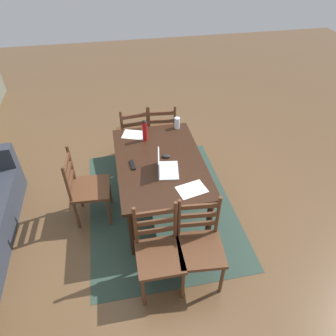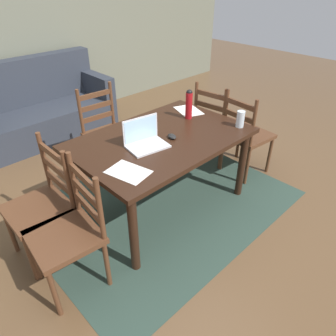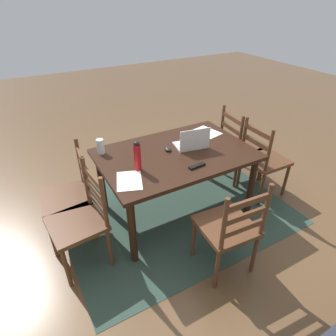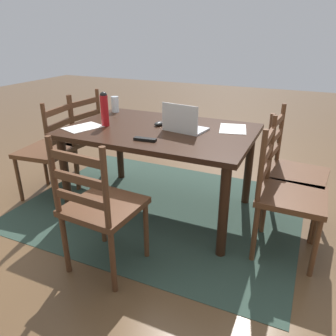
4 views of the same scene
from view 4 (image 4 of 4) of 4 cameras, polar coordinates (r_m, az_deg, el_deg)
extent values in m
plane|color=brown|center=(2.98, -1.30, -6.95)|extent=(14.00, 14.00, 0.00)
cube|color=#2D4238|center=(2.98, -1.30, -6.90)|extent=(2.39, 1.82, 0.01)
cube|color=black|center=(2.69, -1.44, 6.47)|extent=(1.51, 1.00, 0.04)
cylinder|color=black|center=(3.01, 13.91, 0.08)|extent=(0.07, 0.07, 0.70)
cylinder|color=black|center=(3.48, -8.48, 3.68)|extent=(0.07, 0.07, 0.70)
cylinder|color=black|center=(2.27, 9.68, -7.59)|extent=(0.07, 0.07, 0.70)
cylinder|color=black|center=(2.86, -17.49, -1.61)|extent=(0.07, 0.07, 0.70)
cube|color=#56331E|center=(2.14, -11.07, -6.62)|extent=(0.47, 0.47, 0.04)
cylinder|color=#56331E|center=(2.49, -11.40, -8.35)|extent=(0.04, 0.04, 0.43)
cylinder|color=#56331E|center=(2.30, -3.85, -10.83)|extent=(0.04, 0.04, 0.43)
cylinder|color=#56331E|center=(2.26, -17.53, -12.60)|extent=(0.04, 0.04, 0.43)
cylinder|color=#56331E|center=(2.05, -9.63, -15.97)|extent=(0.04, 0.04, 0.43)
cylinder|color=#56331E|center=(2.02, -19.35, -1.46)|extent=(0.04, 0.04, 0.50)
cylinder|color=#56331E|center=(1.78, -10.86, -3.92)|extent=(0.04, 0.04, 0.50)
cube|color=#56331E|center=(1.94, -15.07, -5.28)|extent=(0.36, 0.05, 0.05)
cube|color=#56331E|center=(1.88, -15.46, -1.94)|extent=(0.36, 0.05, 0.05)
cube|color=#56331E|center=(1.84, -15.87, 1.60)|extent=(0.36, 0.05, 0.05)
cube|color=#56331E|center=(2.37, 20.90, -4.73)|extent=(0.45, 0.45, 0.04)
cylinder|color=#56331E|center=(2.65, 24.67, -8.14)|extent=(0.04, 0.04, 0.43)
cylinder|color=#56331E|center=(2.33, 24.34, -12.70)|extent=(0.04, 0.04, 0.43)
cylinder|color=#56331E|center=(2.66, 16.51, -6.75)|extent=(0.04, 0.04, 0.43)
cylinder|color=#56331E|center=(2.33, 14.92, -11.07)|extent=(0.04, 0.04, 0.43)
cylinder|color=#56331E|center=(2.46, 17.54, 3.15)|extent=(0.04, 0.04, 0.50)
cylinder|color=#56331E|center=(2.11, 16.00, -0.02)|extent=(0.04, 0.04, 0.50)
cube|color=#56331E|center=(2.32, 16.55, -0.61)|extent=(0.03, 0.36, 0.05)
cube|color=#56331E|center=(2.27, 16.90, 2.28)|extent=(0.03, 0.36, 0.05)
cube|color=#56331E|center=(2.24, 17.27, 5.27)|extent=(0.03, 0.36, 0.05)
cube|color=#56331E|center=(3.24, -20.67, 2.76)|extent=(0.48, 0.48, 0.04)
cylinder|color=#56331E|center=(3.31, -24.67, -1.87)|extent=(0.04, 0.04, 0.43)
cylinder|color=#56331E|center=(3.57, -20.72, 0.55)|extent=(0.04, 0.04, 0.43)
cylinder|color=#56331E|center=(3.08, -19.39, -2.88)|extent=(0.04, 0.04, 0.43)
cylinder|color=#56331E|center=(3.35, -15.60, -0.21)|extent=(0.04, 0.04, 0.43)
cylinder|color=#56331E|center=(2.90, -20.49, 5.73)|extent=(0.04, 0.04, 0.50)
cylinder|color=#56331E|center=(3.19, -16.38, 7.78)|extent=(0.04, 0.04, 0.50)
cube|color=#56331E|center=(3.07, -18.11, 5.02)|extent=(0.06, 0.36, 0.05)
cube|color=#56331E|center=(3.04, -18.40, 7.26)|extent=(0.06, 0.36, 0.05)
cube|color=#56331E|center=(3.01, -18.70, 9.54)|extent=(0.06, 0.36, 0.05)
cube|color=#56331E|center=(3.51, -16.20, 4.90)|extent=(0.48, 0.48, 0.04)
cylinder|color=#56331E|center=(3.61, -20.03, 0.90)|extent=(0.04, 0.04, 0.43)
cylinder|color=#56331E|center=(3.84, -15.80, 2.78)|extent=(0.04, 0.04, 0.43)
cylinder|color=#56331E|center=(3.34, -15.76, -0.31)|extent=(0.04, 0.04, 0.43)
cylinder|color=#56331E|center=(3.59, -11.52, 1.78)|extent=(0.04, 0.04, 0.43)
cylinder|color=#56331E|center=(3.18, -16.57, 7.69)|extent=(0.04, 0.04, 0.50)
cylinder|color=#56331E|center=(3.44, -12.03, 9.28)|extent=(0.04, 0.04, 0.50)
cube|color=#56331E|center=(3.33, -14.05, 6.86)|extent=(0.06, 0.36, 0.05)
cube|color=#56331E|center=(3.30, -14.26, 8.94)|extent=(0.06, 0.36, 0.05)
cube|color=#56331E|center=(3.28, -14.48, 11.06)|extent=(0.06, 0.36, 0.05)
cube|color=#56331E|center=(2.74, 21.60, -1.07)|extent=(0.48, 0.48, 0.04)
cylinder|color=#56331E|center=(2.99, 25.12, -4.58)|extent=(0.04, 0.04, 0.43)
cylinder|color=#56331E|center=(2.65, 24.21, -8.00)|extent=(0.04, 0.04, 0.43)
cylinder|color=#56331E|center=(3.03, 18.04, -3.13)|extent=(0.04, 0.04, 0.43)
cylinder|color=#56331E|center=(2.69, 16.22, -6.29)|extent=(0.04, 0.04, 0.43)
cylinder|color=#56331E|center=(2.86, 19.04, 5.68)|extent=(0.04, 0.04, 0.50)
cylinder|color=#56331E|center=(2.50, 17.23, 3.50)|extent=(0.04, 0.04, 0.50)
cube|color=#56331E|center=(2.71, 17.93, 2.66)|extent=(0.06, 0.36, 0.05)
cube|color=#56331E|center=(2.67, 18.26, 5.17)|extent=(0.06, 0.36, 0.05)
cube|color=#56331E|center=(2.64, 18.60, 7.75)|extent=(0.06, 0.36, 0.05)
cube|color=silver|center=(2.66, 3.20, 6.86)|extent=(0.35, 0.27, 0.02)
cube|color=silver|center=(2.54, 2.02, 8.75)|extent=(0.32, 0.06, 0.21)
cube|color=#A5CCEA|center=(2.55, 2.10, 8.78)|extent=(0.29, 0.05, 0.19)
cylinder|color=#A81419|center=(2.79, -11.03, 9.80)|extent=(0.06, 0.06, 0.26)
sphere|color=black|center=(2.77, -11.24, 12.37)|extent=(0.06, 0.06, 0.06)
cylinder|color=silver|center=(3.28, -9.25, 10.95)|extent=(0.07, 0.07, 0.15)
ellipsoid|color=black|center=(2.78, -1.58, 7.77)|extent=(0.09, 0.11, 0.03)
cube|color=black|center=(2.40, -4.04, 5.04)|extent=(0.17, 0.06, 0.02)
cube|color=white|center=(2.81, -14.63, 6.90)|extent=(0.30, 0.35, 0.00)
cube|color=white|center=(2.73, 11.28, 6.76)|extent=(0.27, 0.34, 0.00)
camera|label=1|loc=(2.88, 80.57, 37.02)|focal=32.81mm
camera|label=2|loc=(4.16, 35.25, 26.10)|focal=33.41mm
camera|label=3|loc=(2.48, -68.74, 24.74)|focal=30.49mm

